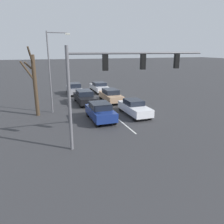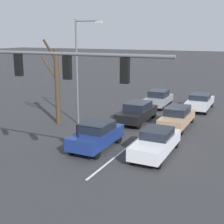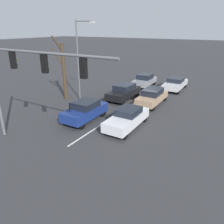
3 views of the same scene
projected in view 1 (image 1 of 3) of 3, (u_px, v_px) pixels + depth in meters
The scene contains 11 objects.
ground_plane at pixel (95, 100), 27.15m from camera, with size 240.00×240.00×0.00m, color #333335.
lane_stripe_left_divider at pixel (102, 106), 24.46m from camera, with size 0.12×17.93×0.01m, color silver.
car_navy_midlane_front at pixel (100, 111), 19.18m from camera, with size 1.83×4.09×1.61m.
car_white_leftlane_front at pixel (134, 107), 20.81m from camera, with size 1.70×4.51×1.48m.
car_tan_leftlane_second at pixel (111, 95), 26.13m from camera, with size 1.72×4.57×1.54m.
car_black_midlane_second at pixel (85, 97), 25.18m from camera, with size 1.84×4.60×1.55m.
car_gray_midlane_third at pixel (74, 89), 30.49m from camera, with size 1.80×4.14×1.56m.
car_silver_leftlane_third at pixel (99, 87), 32.10m from camera, with size 1.88×4.66×1.45m.
traffic_signal_gantry at pixel (117, 73), 13.52m from camera, with size 9.27×0.37×6.32m.
street_lamp_right_shoulder at pixel (52, 67), 20.73m from camera, with size 2.17×0.24×7.73m.
bare_tree_near at pixel (34, 83), 20.04m from camera, with size 1.32×2.07×6.34m.
Camera 1 is at (6.74, 25.71, 6.11)m, focal length 35.00 mm.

